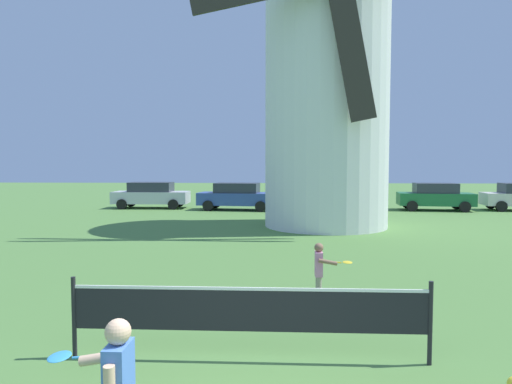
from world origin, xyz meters
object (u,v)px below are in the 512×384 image
object	(u,v)px
windmill	(327,67)
parked_car_green	(435,196)
parked_car_silver	(151,195)
tennis_net	(249,310)
player_far	(320,269)
parked_car_mustard	(335,196)
parked_car_blue	(237,196)

from	to	relation	value
windmill	parked_car_green	distance (m)	11.40
windmill	parked_car_silver	size ratio (longest dim) A/B	3.25
tennis_net	parked_car_green	distance (m)	22.11
player_far	parked_car_mustard	bearing A→B (deg)	81.73
parked_car_blue	parked_car_silver	bearing A→B (deg)	170.84
windmill	parked_car_mustard	distance (m)	8.90
parked_car_silver	parked_car_mustard	distance (m)	10.91
parked_car_silver	parked_car_blue	bearing A→B (deg)	-9.16
parked_car_silver	parked_car_green	distance (m)	16.58
windmill	parked_car_green	xyz separation A→B (m)	(6.96, 6.88, -5.85)
parked_car_mustard	tennis_net	bearing A→B (deg)	-100.56
parked_car_blue	parked_car_mustard	size ratio (longest dim) A/B	1.09
parked_car_mustard	parked_car_silver	bearing A→B (deg)	175.62
windmill	player_far	size ratio (longest dim) A/B	12.78
parked_car_blue	parked_car_mustard	distance (m)	5.63
tennis_net	player_far	bearing A→B (deg)	65.09
parked_car_blue	parked_car_mustard	xyz separation A→B (m)	(5.63, 0.01, -0.00)
parked_car_green	parked_car_mustard	bearing A→B (deg)	-177.08
windmill	parked_car_green	bearing A→B (deg)	44.67
windmill	tennis_net	world-z (taller)	windmill
windmill	tennis_net	distance (m)	14.64
parked_car_mustard	parked_car_green	xyz separation A→B (m)	(5.69, 0.29, 0.00)
parked_car_green	player_far	bearing A→B (deg)	-115.10
parked_car_mustard	parked_car_blue	bearing A→B (deg)	-179.86
windmill	parked_car_silver	bearing A→B (deg)	142.33
windmill	parked_car_mustard	bearing A→B (deg)	79.14
player_far	parked_car_mustard	xyz separation A→B (m)	(2.50, 17.20, 0.16)
tennis_net	parked_car_mustard	xyz separation A→B (m)	(3.68, 19.74, 0.13)
windmill	parked_car_silver	world-z (taller)	windmill
player_far	parked_car_blue	distance (m)	17.47
player_far	parked_car_blue	size ratio (longest dim) A/B	0.25
player_far	parked_car_silver	world-z (taller)	parked_car_silver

